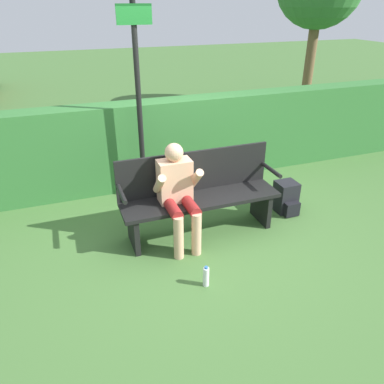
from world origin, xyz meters
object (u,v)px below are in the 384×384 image
(water_bottle, at_px, (206,277))
(park_bench, at_px, (199,194))
(person_seated, at_px, (178,190))
(signpost, at_px, (139,96))
(backpack, at_px, (286,198))

(water_bottle, bearing_deg, park_bench, 73.13)
(person_seated, bearing_deg, water_bottle, -89.67)
(park_bench, distance_m, signpost, 1.51)
(signpost, bearing_deg, person_seated, -84.73)
(person_seated, bearing_deg, park_bench, 24.35)
(water_bottle, bearing_deg, person_seated, 90.33)
(person_seated, relative_size, backpack, 2.81)
(park_bench, xyz_separation_m, backpack, (1.27, 0.02, -0.31))
(backpack, bearing_deg, water_bottle, -147.13)
(park_bench, height_order, signpost, signpost)
(backpack, bearing_deg, signpost, 147.89)
(person_seated, height_order, signpost, signpost)
(backpack, distance_m, water_bottle, 1.87)
(park_bench, relative_size, backpack, 4.52)
(signpost, bearing_deg, park_bench, -68.92)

